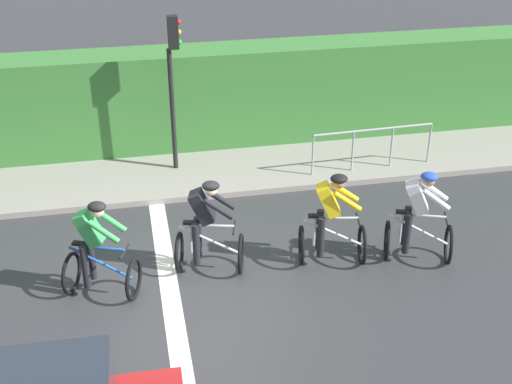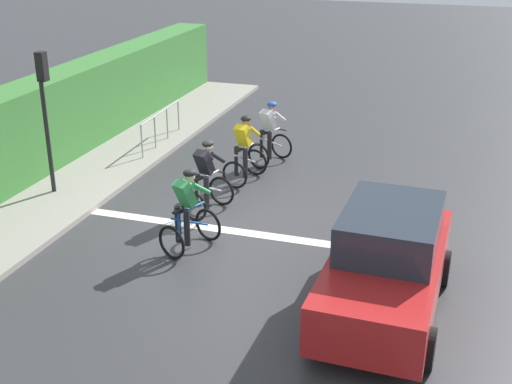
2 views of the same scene
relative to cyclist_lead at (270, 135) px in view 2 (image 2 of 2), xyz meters
The scene contains 12 objects.
ground_plane 3.96m from the cyclist_lead, 89.22° to the right, with size 80.00×80.00×0.00m, color #333335.
sidewalk_kerb 4.65m from the cyclist_lead, 155.91° to the right, with size 2.80×19.36×0.12m, color gray.
stone_wall_low 5.45m from the cyclist_lead, 159.79° to the right, with size 0.44×19.36×0.60m, color gray.
hedge_wall 5.72m from the cyclist_lead, 160.83° to the right, with size 1.10×19.36×2.29m, color #387533.
road_marking_stop_line 4.24m from the cyclist_lead, 89.28° to the right, with size 7.00×0.30×0.01m, color silver.
cyclist_lead is the anchor object (origin of this frame).
cyclist_second 1.46m from the cyclist_lead, 97.97° to the right, with size 0.87×1.19×1.66m.
cyclist_mid 3.50m from the cyclist_lead, 96.16° to the right, with size 0.93×1.22×1.66m.
cyclist_fourth 5.22m from the cyclist_lead, 90.65° to the right, with size 1.02×1.25×1.66m.
car_red 7.35m from the cyclist_lead, 58.24° to the right, with size 1.97×4.14×1.76m.
traffic_light_near_crossing 5.66m from the cyclist_lead, 139.14° to the right, with size 0.20×0.31×3.34m.
pedestrian_railing_kerbside 3.32m from the cyclist_lead, behind, with size 0.16×2.66×1.03m.
Camera 2 is at (4.78, -12.27, 6.12)m, focal length 47.65 mm.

